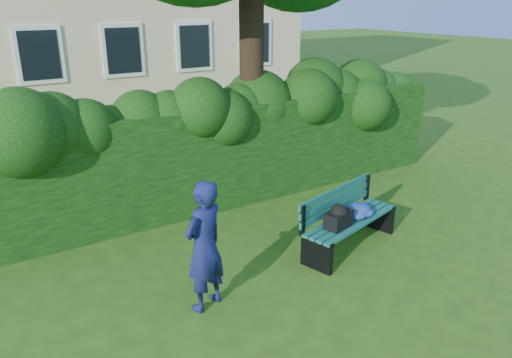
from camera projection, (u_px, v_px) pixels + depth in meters
ground at (278, 251)px, 7.38m from camera, size 80.00×80.00×0.00m
hedge at (207, 155)px, 8.81m from camera, size 10.00×1.00×1.80m
park_bench at (348, 217)px, 7.32m from camera, size 1.87×0.99×0.89m
man_reading at (204, 246)px, 5.80m from camera, size 0.69×0.57×1.62m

